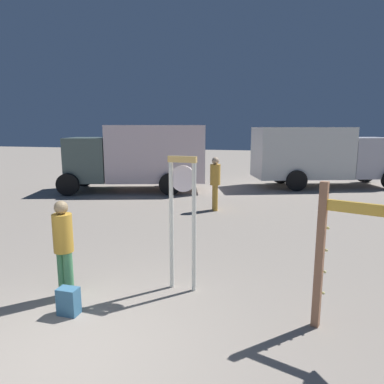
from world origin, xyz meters
The scene contains 8 objects.
ground_plane centered at (0.00, 0.00, 0.00)m, with size 80.00×80.00×0.00m, color gray.
standing_clock centered at (0.85, 2.23, 1.39)m, with size 0.48×0.12×2.24m.
arrow_sign centered at (3.27, 1.48, 1.36)m, with size 1.03×0.50×2.01m.
person_near_clock centered at (-0.87, 1.45, 0.88)m, with size 0.30×0.30×1.58m.
backpack centered at (-0.52, 0.99, 0.20)m, with size 0.29×0.24×0.40m.
person_distant centered at (0.24, 8.03, 0.98)m, with size 0.34×0.34×1.76m.
box_truck_near centered at (-3.62, 10.94, 1.53)m, with size 6.42×4.08×2.79m.
box_truck_far centered at (3.85, 13.96, 1.49)m, with size 6.68×4.18×2.72m.
Camera 1 is at (2.44, -3.12, 2.68)m, focal length 32.88 mm.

